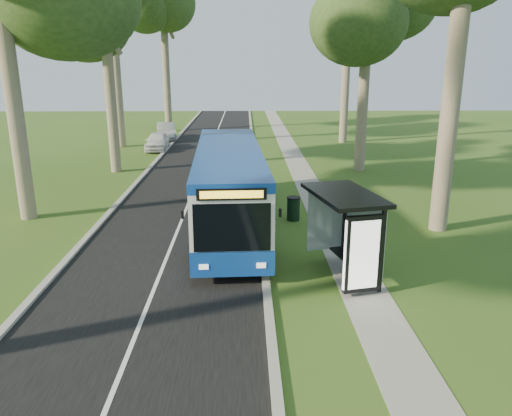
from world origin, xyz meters
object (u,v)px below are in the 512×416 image
at_px(litter_bin, 293,208).
at_px(car_silver, 166,131).
at_px(bus_stop_sign, 273,222).
at_px(car_white, 157,141).
at_px(bus_shelter, 351,222).
at_px(bus, 229,186).

height_order(litter_bin, car_silver, car_silver).
distance_m(bus_stop_sign, litter_bin, 5.38).
bearing_deg(car_white, bus_shelter, -69.97).
bearing_deg(car_silver, bus_stop_sign, -85.58).
bearing_deg(bus_stop_sign, car_white, 93.16).
relative_size(bus, car_white, 3.04).
xyz_separation_m(bus, car_white, (-6.38, 19.52, -1.02)).
relative_size(bus, bus_stop_sign, 5.03).
relative_size(bus, bus_shelter, 3.51).
bearing_deg(bus_stop_sign, litter_bin, 61.58).
xyz_separation_m(bus_shelter, litter_bin, (-1.14, 6.60, -1.48)).
distance_m(bus_stop_sign, car_silver, 30.86).
relative_size(bus_stop_sign, car_silver, 0.55).
distance_m(bus_stop_sign, bus_shelter, 2.79).
bearing_deg(bus_shelter, car_silver, 95.94).
bearing_deg(bus_stop_sign, bus_shelter, -47.26).
relative_size(bus_shelter, car_white, 0.87).
relative_size(litter_bin, car_white, 0.26).
distance_m(car_white, car_silver, 5.76).
height_order(car_white, car_silver, car_silver).
xyz_separation_m(bus, bus_stop_sign, (1.63, -4.46, -0.16)).
bearing_deg(bus_shelter, bus, 111.17).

